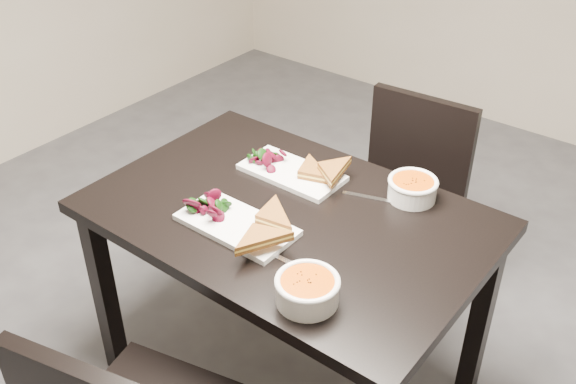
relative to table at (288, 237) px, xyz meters
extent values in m
cube|color=black|center=(0.00, 0.00, 0.08)|extent=(1.20, 0.80, 0.04)
cube|color=black|center=(-0.54, -0.34, -0.30)|extent=(0.06, 0.06, 0.71)
cube|color=black|center=(-0.54, 0.34, -0.30)|extent=(0.06, 0.06, 0.71)
cube|color=black|center=(0.54, 0.34, -0.30)|extent=(0.06, 0.06, 0.71)
cube|color=black|center=(0.06, 0.60, -0.22)|extent=(0.45, 0.45, 0.04)
cube|color=black|center=(-0.11, 0.40, -0.45)|extent=(0.04, 0.04, 0.41)
cube|color=black|center=(0.25, 0.43, -0.45)|extent=(0.04, 0.04, 0.41)
cube|color=black|center=(-0.14, 0.76, -0.45)|extent=(0.04, 0.04, 0.41)
cube|color=black|center=(0.22, 0.79, -0.45)|extent=(0.04, 0.04, 0.41)
cube|color=black|center=(0.04, 0.78, 0.00)|extent=(0.42, 0.07, 0.40)
cube|color=white|center=(-0.07, -0.16, 0.11)|extent=(0.35, 0.18, 0.02)
cylinder|color=white|center=(0.28, -0.28, 0.13)|extent=(0.16, 0.16, 0.06)
cylinder|color=#CB5809|center=(0.28, -0.28, 0.16)|extent=(0.14, 0.14, 0.02)
torus|color=white|center=(0.28, -0.28, 0.17)|extent=(0.17, 0.17, 0.02)
cube|color=silver|center=(0.17, -0.19, 0.10)|extent=(0.18, 0.02, 0.00)
cube|color=white|center=(-0.12, 0.17, 0.11)|extent=(0.34, 0.17, 0.02)
cylinder|color=white|center=(0.26, 0.29, 0.13)|extent=(0.15, 0.15, 0.06)
cylinder|color=#CB5809|center=(0.26, 0.29, 0.15)|extent=(0.13, 0.13, 0.02)
torus|color=white|center=(0.26, 0.29, 0.16)|extent=(0.16, 0.16, 0.02)
cube|color=silver|center=(0.16, 0.21, 0.10)|extent=(0.18, 0.07, 0.00)
camera|label=1|loc=(1.00, -1.29, 1.25)|focal=40.94mm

